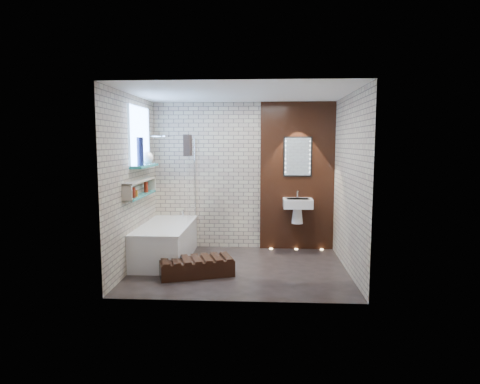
# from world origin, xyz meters

# --- Properties ---
(ground) EXTENTS (3.20, 3.20, 0.00)m
(ground) POSITION_xyz_m (0.00, 0.00, 0.00)
(ground) COLOR black
(ground) RESTS_ON ground
(room_shell) EXTENTS (3.24, 3.20, 2.60)m
(room_shell) POSITION_xyz_m (0.00, 0.00, 1.30)
(room_shell) COLOR tan
(room_shell) RESTS_ON ground
(walnut_panel) EXTENTS (1.30, 0.06, 2.60)m
(walnut_panel) POSITION_xyz_m (0.95, 1.27, 1.30)
(walnut_panel) COLOR black
(walnut_panel) RESTS_ON ground
(clerestory_window) EXTENTS (0.18, 1.00, 0.94)m
(clerestory_window) POSITION_xyz_m (-1.57, 0.35, 1.90)
(clerestory_window) COLOR #7FADE0
(clerestory_window) RESTS_ON room_shell
(display_niche) EXTENTS (0.14, 1.30, 0.26)m
(display_niche) POSITION_xyz_m (-1.53, 0.15, 1.20)
(display_niche) COLOR teal
(display_niche) RESTS_ON room_shell
(bathtub) EXTENTS (0.79, 1.74, 0.70)m
(bathtub) POSITION_xyz_m (-1.22, 0.45, 0.29)
(bathtub) COLOR white
(bathtub) RESTS_ON ground
(bath_screen) EXTENTS (0.01, 0.78, 1.40)m
(bath_screen) POSITION_xyz_m (-0.87, 0.89, 1.28)
(bath_screen) COLOR white
(bath_screen) RESTS_ON bathtub
(towel) EXTENTS (0.10, 0.26, 0.35)m
(towel) POSITION_xyz_m (-0.87, 0.60, 1.85)
(towel) COLOR black
(towel) RESTS_ON bath_screen
(shower_head) EXTENTS (0.18, 0.18, 0.02)m
(shower_head) POSITION_xyz_m (-1.30, 0.95, 2.00)
(shower_head) COLOR silver
(shower_head) RESTS_ON room_shell
(washbasin) EXTENTS (0.50, 0.36, 0.58)m
(washbasin) POSITION_xyz_m (0.95, 1.07, 0.79)
(washbasin) COLOR white
(washbasin) RESTS_ON walnut_panel
(led_mirror) EXTENTS (0.50, 0.02, 0.70)m
(led_mirror) POSITION_xyz_m (0.95, 1.23, 1.65)
(led_mirror) COLOR black
(led_mirror) RESTS_ON walnut_panel
(walnut_step) EXTENTS (1.13, 0.77, 0.23)m
(walnut_step) POSITION_xyz_m (-0.60, -0.34, 0.11)
(walnut_step) COLOR black
(walnut_step) RESTS_ON ground
(niche_bottles) EXTENTS (0.07, 0.72, 0.17)m
(niche_bottles) POSITION_xyz_m (-1.53, 0.12, 1.18)
(niche_bottles) COLOR #985C17
(niche_bottles) RESTS_ON display_niche
(sill_vases) EXTENTS (0.21, 0.50, 0.42)m
(sill_vases) POSITION_xyz_m (-1.50, 0.32, 1.69)
(sill_vases) COLOR #141939
(sill_vases) RESTS_ON clerestory_window
(floor_uplights) EXTENTS (0.96, 0.06, 0.01)m
(floor_uplights) POSITION_xyz_m (0.95, 1.20, 0.01)
(floor_uplights) COLOR #FFD899
(floor_uplights) RESTS_ON ground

